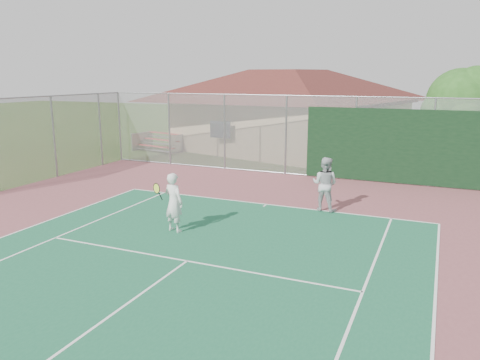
% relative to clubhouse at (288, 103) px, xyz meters
% --- Properties ---
extents(back_fence, '(20.08, 0.11, 3.53)m').
position_rel_clubhouse_xyz_m(back_fence, '(5.08, -6.39, -1.15)').
color(back_fence, gray).
rests_on(back_fence, ground).
extents(side_fence_left, '(0.08, 9.00, 3.50)m').
position_rel_clubhouse_xyz_m(side_fence_left, '(-7.02, -10.87, -1.07)').
color(side_fence_left, gray).
rests_on(side_fence_left, ground).
extents(clubhouse, '(14.55, 11.45, 5.55)m').
position_rel_clubhouse_xyz_m(clubhouse, '(0.00, 0.00, 0.00)').
color(clubhouse, tan).
rests_on(clubhouse, ground).
extents(bleachers, '(3.01, 2.07, 1.02)m').
position_rel_clubhouse_xyz_m(bleachers, '(-6.85, -2.88, -2.27)').
color(bleachers, '#B82F2A').
rests_on(bleachers, ground).
extents(tree, '(3.42, 3.24, 4.77)m').
position_rel_clubhouse_xyz_m(tree, '(9.00, -3.00, 0.32)').
color(tree, '#352213').
rests_on(tree, ground).
extents(player_white_front, '(0.85, 0.65, 1.69)m').
position_rel_clubhouse_xyz_m(player_white_front, '(1.54, -15.19, -1.96)').
color(player_white_front, silver).
rests_on(player_white_front, ground).
extents(player_grey_back, '(0.94, 0.77, 1.77)m').
position_rel_clubhouse_xyz_m(player_grey_back, '(4.95, -11.41, -1.93)').
color(player_grey_back, '#AFB1B4').
rests_on(player_grey_back, ground).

